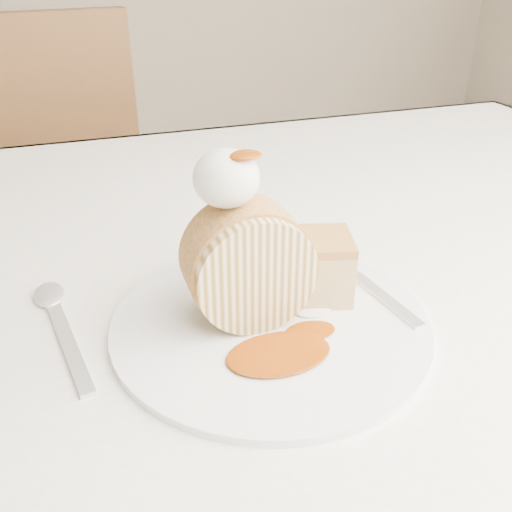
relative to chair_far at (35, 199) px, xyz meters
name	(u,v)px	position (x,y,z in m)	size (l,w,h in m)	color
table	(247,307)	(0.27, -0.75, 0.12)	(1.40, 0.90, 0.75)	white
chair_far	(35,199)	(0.00, 0.00, 0.00)	(0.49, 0.49, 0.94)	brown
plate	(270,322)	(0.24, -0.91, 0.22)	(0.28, 0.28, 0.01)	white
roulade_slice	(249,265)	(0.22, -0.90, 0.27)	(0.10, 0.10, 0.06)	beige
cake_chunk	(316,270)	(0.29, -0.88, 0.25)	(0.06, 0.06, 0.05)	tan
whipped_cream	(226,178)	(0.21, -0.88, 0.35)	(0.05, 0.05, 0.05)	white
caramel_drizzle	(245,148)	(0.22, -0.89, 0.38)	(0.03, 0.02, 0.01)	#813305
caramel_pool	(279,353)	(0.23, -0.96, 0.22)	(0.09, 0.06, 0.00)	#813305
fork	(379,293)	(0.35, -0.90, 0.22)	(0.02, 0.17, 0.00)	silver
spoon	(69,346)	(0.07, -0.88, 0.22)	(0.02, 0.16, 0.00)	silver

